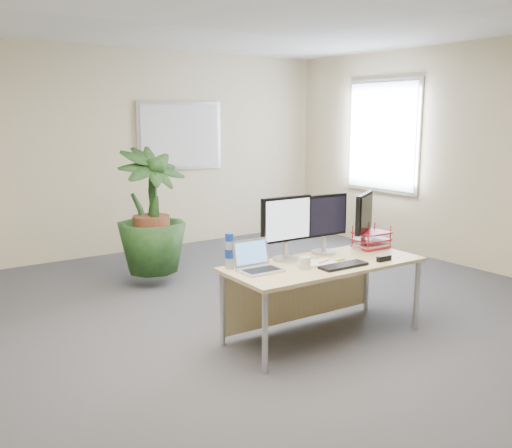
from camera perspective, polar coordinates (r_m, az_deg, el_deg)
floor at (r=4.51m, az=2.93°, el=-13.23°), size 8.00×8.00×0.00m
back_wall at (r=7.69m, az=-15.68°, el=6.80°), size 7.00×0.04×2.70m
whiteboard at (r=8.12m, az=-7.59°, el=8.71°), size 1.30×0.04×0.95m
window at (r=8.18m, az=12.51°, el=8.56°), size 0.04×1.30×1.55m
desk at (r=4.82m, az=6.09°, el=-5.15°), size 1.70×0.76×0.65m
floor_plant at (r=6.25m, az=-10.45°, el=0.64°), size 1.01×1.01×1.50m
monitor_left at (r=4.70m, az=3.05°, el=-0.01°), size 0.48×0.22×0.54m
monitor_right at (r=4.97m, az=6.87°, el=0.40°), size 0.47×0.21×0.52m
monitor_dark at (r=5.22m, az=10.75°, el=0.69°), size 0.41×0.27×0.50m
laptop at (r=4.45m, az=0.05°, el=-3.89°), size 0.33×0.29×0.23m
keyboard at (r=4.60m, az=8.74°, el=-4.13°), size 0.43×0.15×0.02m
coffee_mug at (r=4.50m, az=4.92°, el=-3.89°), size 0.12×0.09×0.10m
spiral_notebook at (r=4.69m, az=6.34°, el=-3.85°), size 0.30×0.25×0.01m
orange_pen at (r=4.69m, az=6.81°, el=-3.74°), size 0.14×0.05×0.01m
yellow_highlighter at (r=4.78m, az=8.34°, el=-3.59°), size 0.13×0.03×0.02m
water_bottle at (r=4.48m, az=-2.68°, el=-2.79°), size 0.07×0.07×0.28m
letter_tray at (r=5.29m, az=11.45°, el=-1.68°), size 0.31×0.24×0.14m
stapler at (r=4.84m, az=12.68°, el=-3.38°), size 0.14×0.04×0.05m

